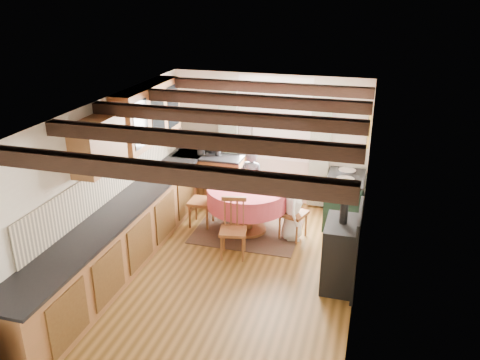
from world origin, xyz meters
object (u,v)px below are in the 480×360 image
(chair_right, at_px, (293,211))
(cup, at_px, (246,183))
(child_far, at_px, (252,182))
(chair_left, at_px, (201,199))
(cast_iron_stove, at_px, (342,237))
(child_right, at_px, (292,208))
(chair_near, at_px, (233,229))
(aga_range, at_px, (344,199))
(dining_table, at_px, (248,210))

(chair_right, distance_m, cup, 0.89)
(chair_right, bearing_deg, child_far, 69.05)
(chair_left, height_order, cast_iron_stove, cast_iron_stove)
(cup, bearing_deg, chair_right, -3.59)
(cast_iron_stove, relative_size, child_right, 1.39)
(cast_iron_stove, bearing_deg, chair_near, 168.29)
(cast_iron_stove, bearing_deg, chair_left, 153.83)
(cast_iron_stove, distance_m, cup, 2.05)
(chair_near, height_order, chair_right, chair_right)
(chair_left, distance_m, cup, 0.86)
(aga_range, relative_size, cup, 9.02)
(cast_iron_stove, bearing_deg, chair_right, 126.10)
(chair_near, bearing_deg, dining_table, 78.95)
(chair_right, height_order, child_right, child_right)
(chair_near, distance_m, cup, 0.96)
(cup, bearing_deg, cast_iron_stove, -36.26)
(chair_left, relative_size, chair_right, 1.00)
(aga_range, distance_m, cast_iron_stove, 1.96)
(dining_table, bearing_deg, chair_near, -90.18)
(aga_range, bearing_deg, cast_iron_stove, -86.75)
(chair_left, bearing_deg, chair_near, 42.44)
(aga_range, bearing_deg, cup, -154.85)
(aga_range, distance_m, cup, 1.75)
(chair_left, distance_m, chair_right, 1.59)
(dining_table, height_order, child_far, child_far)
(chair_right, bearing_deg, chair_left, 105.93)
(dining_table, distance_m, chair_left, 0.83)
(aga_range, xyz_separation_m, child_right, (-0.75, -0.80, 0.09))
(dining_table, relative_size, cast_iron_stove, 0.90)
(chair_left, xyz_separation_m, cup, (0.78, 0.02, 0.37))
(chair_right, distance_m, child_right, 0.06)
(chair_near, distance_m, chair_left, 1.19)
(child_far, bearing_deg, cast_iron_stove, 145.25)
(dining_table, relative_size, chair_near, 1.44)
(aga_range, xyz_separation_m, cup, (-1.54, -0.72, 0.41))
(child_far, xyz_separation_m, cup, (0.06, -0.63, 0.23))
(dining_table, relative_size, chair_right, 1.40)
(chair_left, xyz_separation_m, child_far, (0.72, 0.65, 0.15))
(chair_near, xyz_separation_m, cup, (-0.04, 0.88, 0.39))
(aga_range, height_order, child_right, child_right)
(chair_near, height_order, cup, chair_near)
(cast_iron_stove, distance_m, child_far, 2.52)
(chair_right, height_order, cast_iron_stove, cast_iron_stove)
(chair_left, relative_size, child_far, 0.77)
(child_far, bearing_deg, chair_right, 154.21)
(aga_range, relative_size, cast_iron_stove, 0.65)
(chair_left, height_order, child_far, child_far)
(chair_left, height_order, child_right, child_right)
(child_right, bearing_deg, chair_right, -48.38)
(chair_left, bearing_deg, cast_iron_stove, 62.66)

